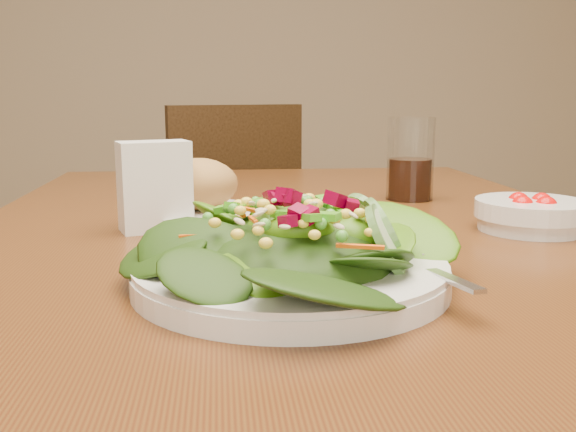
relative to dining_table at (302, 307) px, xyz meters
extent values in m
cube|color=#563112|center=(0.00, 0.00, 0.08)|extent=(0.90, 1.40, 0.04)
cylinder|color=#352110|center=(-0.39, 0.64, -0.29)|extent=(0.07, 0.07, 0.71)
cylinder|color=#352110|center=(0.39, 0.64, -0.29)|extent=(0.07, 0.07, 0.71)
cube|color=#352110|center=(-0.12, 1.18, -0.23)|extent=(0.53, 0.53, 0.04)
cylinder|color=#352110|center=(-0.01, 1.41, -0.45)|extent=(0.04, 0.04, 0.40)
cylinder|color=#352110|center=(-0.35, 1.29, -0.45)|extent=(0.04, 0.04, 0.40)
cylinder|color=#352110|center=(0.11, 1.07, -0.45)|extent=(0.04, 0.04, 0.40)
cylinder|color=#352110|center=(-0.23, 0.96, -0.45)|extent=(0.04, 0.04, 0.40)
cube|color=#352110|center=(-0.06, 1.00, 0.02)|extent=(0.38, 0.16, 0.45)
cylinder|color=silver|center=(-0.04, -0.23, 0.11)|extent=(0.30, 0.30, 0.02)
ellipsoid|color=black|center=(-0.04, -0.23, 0.14)|extent=(0.20, 0.20, 0.04)
cube|color=silver|center=(0.09, -0.26, 0.12)|extent=(0.05, 0.18, 0.01)
cylinder|color=silver|center=(-0.13, 0.09, 0.11)|extent=(0.18, 0.18, 0.02)
ellipsoid|color=#A5713B|center=(-0.13, 0.09, 0.16)|extent=(0.11, 0.11, 0.07)
cylinder|color=silver|center=(0.30, -0.02, 0.12)|extent=(0.15, 0.15, 0.04)
sphere|color=red|center=(0.32, -0.01, 0.13)|extent=(0.03, 0.03, 0.03)
sphere|color=red|center=(0.29, 0.00, 0.13)|extent=(0.03, 0.03, 0.03)
sphere|color=red|center=(0.28, -0.03, 0.13)|extent=(0.03, 0.03, 0.03)
sphere|color=red|center=(0.31, -0.04, 0.13)|extent=(0.03, 0.03, 0.03)
cylinder|color=silver|center=(0.22, 0.25, 0.17)|extent=(0.08, 0.08, 0.14)
cylinder|color=black|center=(0.22, 0.25, 0.14)|extent=(0.07, 0.07, 0.07)
cube|color=white|center=(-0.19, 0.04, 0.16)|extent=(0.10, 0.08, 0.12)
cube|color=white|center=(-0.19, 0.04, 0.17)|extent=(0.09, 0.06, 0.10)
camera|label=1|loc=(-0.11, -0.81, 0.28)|focal=40.00mm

